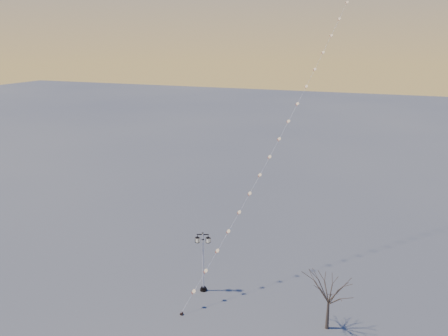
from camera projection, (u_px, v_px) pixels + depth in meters
The scene contains 4 objects.
ground at pixel (204, 311), 35.04m from camera, with size 300.00×300.00×0.00m, color #4B4D4B.
street_lamp at pixel (203, 259), 37.21m from camera, with size 1.23×0.70×5.01m.
bare_tree at pixel (329, 291), 32.28m from camera, with size 2.48×2.48×4.11m.
kite_train at pixel (329, 20), 42.72m from camera, with size 13.45×36.17×42.20m.
Camera 1 is at (12.72, -28.28, 19.52)m, focal length 38.17 mm.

